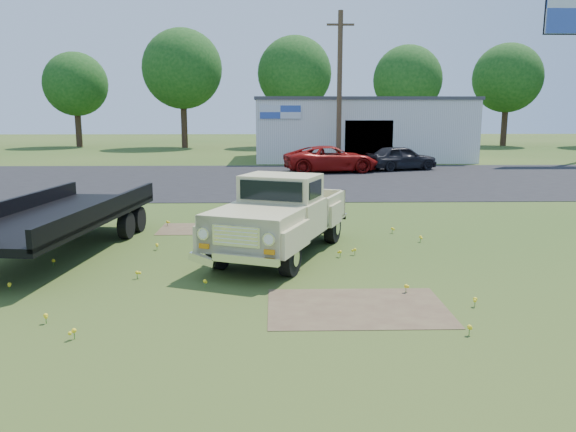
% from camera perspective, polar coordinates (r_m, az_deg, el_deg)
% --- Properties ---
extents(ground, '(140.00, 140.00, 0.00)m').
position_cam_1_polar(ground, '(12.39, -1.90, -4.63)').
color(ground, '#2B4C18').
rests_on(ground, ground).
extents(asphalt_lot, '(90.00, 14.00, 0.02)m').
position_cam_1_polar(asphalt_lot, '(27.15, -1.64, 3.71)').
color(asphalt_lot, black).
rests_on(asphalt_lot, ground).
extents(dirt_patch_a, '(3.00, 2.00, 0.01)m').
position_cam_1_polar(dirt_patch_a, '(9.62, 7.04, -9.24)').
color(dirt_patch_a, brown).
rests_on(dirt_patch_a, ground).
extents(dirt_patch_b, '(2.20, 1.60, 0.01)m').
position_cam_1_polar(dirt_patch_b, '(15.93, -9.01, -1.32)').
color(dirt_patch_b, brown).
rests_on(dirt_patch_b, ground).
extents(commercial_building, '(14.20, 8.20, 4.15)m').
position_cam_1_polar(commercial_building, '(39.40, 7.27, 8.84)').
color(commercial_building, silver).
rests_on(commercial_building, ground).
extents(utility_pole_mid, '(1.60, 0.30, 9.00)m').
position_cam_1_polar(utility_pole_mid, '(34.20, 5.25, 12.82)').
color(utility_pole_mid, '#462D20').
rests_on(utility_pole_mid, ground).
extents(treeline_b, '(5.76, 5.76, 8.57)m').
position_cam_1_polar(treeline_b, '(56.02, -20.78, 12.40)').
color(treeline_b, '#382519').
rests_on(treeline_b, ground).
extents(treeline_c, '(7.04, 7.04, 10.47)m').
position_cam_1_polar(treeline_c, '(52.22, -10.68, 14.47)').
color(treeline_c, '#382519').
rests_on(treeline_c, ground).
extents(treeline_d, '(6.72, 6.72, 10.00)m').
position_cam_1_polar(treeline_d, '(52.59, 0.67, 14.27)').
color(treeline_d, '#382519').
rests_on(treeline_d, ground).
extents(treeline_e, '(6.08, 6.08, 9.04)m').
position_cam_1_polar(treeline_e, '(52.39, 12.04, 13.36)').
color(treeline_e, '#382519').
rests_on(treeline_e, ground).
extents(treeline_f, '(6.40, 6.40, 9.52)m').
position_cam_1_polar(treeline_f, '(57.84, 21.40, 12.91)').
color(treeline_f, '#382519').
rests_on(treeline_f, ground).
extents(vintage_pickup_truck, '(3.73, 5.48, 1.86)m').
position_cam_1_polar(vintage_pickup_truck, '(12.80, -0.72, 0.13)').
color(vintage_pickup_truck, tan).
rests_on(vintage_pickup_truck, ground).
extents(flatbed_trailer, '(3.15, 7.35, 1.95)m').
position_cam_1_polar(flatbed_trailer, '(14.02, -22.37, 0.44)').
color(flatbed_trailer, black).
rests_on(flatbed_trailer, ground).
extents(red_pickup, '(5.37, 3.13, 1.40)m').
position_cam_1_polar(red_pickup, '(30.47, 4.39, 5.77)').
color(red_pickup, maroon).
rests_on(red_pickup, ground).
extents(dark_sedan, '(4.32, 2.80, 1.37)m').
position_cam_1_polar(dark_sedan, '(32.07, 11.40, 5.80)').
color(dark_sedan, black).
rests_on(dark_sedan, ground).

